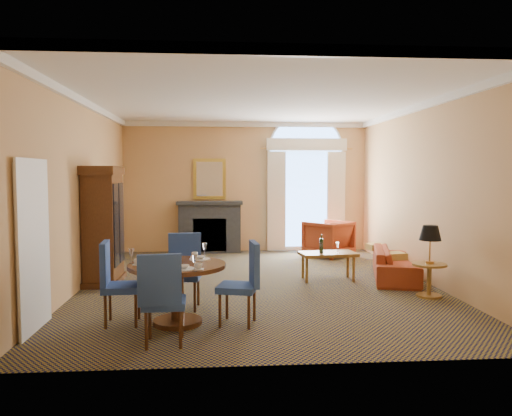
{
  "coord_description": "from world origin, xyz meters",
  "views": [
    {
      "loc": [
        -0.71,
        -8.64,
        1.94
      ],
      "look_at": [
        0.0,
        0.5,
        1.3
      ],
      "focal_mm": 35.0,
      "sensor_mm": 36.0,
      "label": 1
    }
  ],
  "objects": [
    {
      "name": "coffee_table",
      "position": [
        1.28,
        0.18,
        0.47
      ],
      "size": [
        1.06,
        0.66,
        0.84
      ],
      "rotation": [
        0.0,
        0.0,
        0.11
      ],
      "color": "olive",
      "rests_on": "ground"
    },
    {
      "name": "dining_chair_east",
      "position": [
        -0.35,
        -2.34,
        0.61
      ],
      "size": [
        0.58,
        0.58,
        1.07
      ],
      "rotation": [
        0.0,
        0.0,
        1.31
      ],
      "color": "navy",
      "rests_on": "ground"
    },
    {
      "name": "dining_chair_west",
      "position": [
        -2.04,
        -2.2,
        0.61
      ],
      "size": [
        0.52,
        0.51,
        1.07
      ],
      "rotation": [
        0.0,
        0.0,
        -1.52
      ],
      "color": "navy",
      "rests_on": "ground"
    },
    {
      "name": "sofa",
      "position": [
        2.55,
        0.2,
        0.28
      ],
      "size": [
        1.25,
        2.05,
        0.56
      ],
      "primitive_type": "imported",
      "rotation": [
        0.0,
        0.0,
        1.29
      ],
      "color": "#A13B1D",
      "rests_on": "ground"
    },
    {
      "name": "ground",
      "position": [
        0.0,
        0.0,
        0.0
      ],
      "size": [
        7.5,
        7.5,
        0.0
      ],
      "primitive_type": "plane",
      "color": "#111136",
      "rests_on": "ground"
    },
    {
      "name": "dining_chair_north",
      "position": [
        -1.2,
        -1.43,
        0.61
      ],
      "size": [
        0.52,
        0.52,
        1.07
      ],
      "rotation": [
        0.0,
        0.0,
        3.05
      ],
      "color": "navy",
      "rests_on": "ground"
    },
    {
      "name": "room_envelope",
      "position": [
        -0.03,
        0.67,
        2.51
      ],
      "size": [
        6.04,
        7.52,
        3.45
      ],
      "color": "tan",
      "rests_on": "ground"
    },
    {
      "name": "side_table",
      "position": [
        2.6,
        -1.15,
        0.71
      ],
      "size": [
        0.53,
        0.53,
        1.1
      ],
      "color": "olive",
      "rests_on": "ground"
    },
    {
      "name": "armchair",
      "position": [
        1.87,
        2.75,
        0.42
      ],
      "size": [
        1.29,
        1.29,
        0.84
      ],
      "primitive_type": "imported",
      "rotation": [
        0.0,
        0.0,
        3.83
      ],
      "color": "#A13B1D",
      "rests_on": "ground"
    },
    {
      "name": "dining_table",
      "position": [
        -1.23,
        -2.27,
        0.58
      ],
      "size": [
        1.25,
        1.25,
        0.99
      ],
      "color": "#3D200E",
      "rests_on": "ground"
    },
    {
      "name": "armoire",
      "position": [
        -2.72,
        0.28,
        0.99
      ],
      "size": [
        0.59,
        1.05,
        2.06
      ],
      "color": "#3D200E",
      "rests_on": "ground"
    },
    {
      "name": "dining_chair_south",
      "position": [
        -1.33,
        -3.12,
        0.61
      ],
      "size": [
        0.51,
        0.52,
        1.07
      ],
      "rotation": [
        0.0,
        0.0,
        0.03
      ],
      "color": "navy",
      "rests_on": "ground"
    }
  ]
}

